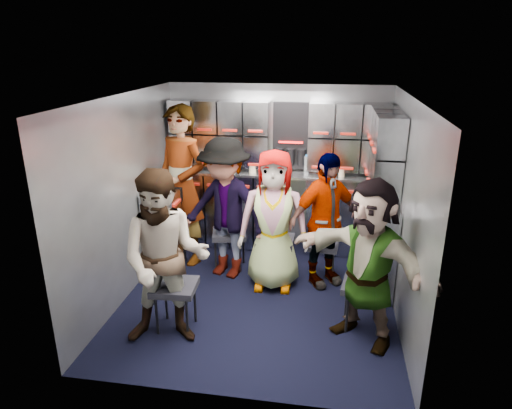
% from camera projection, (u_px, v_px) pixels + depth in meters
% --- Properties ---
extents(floor, '(3.00, 3.00, 0.00)m').
position_uv_depth(floor, '(259.00, 296.00, 4.91)').
color(floor, black).
rests_on(floor, ground).
extents(wall_back, '(2.80, 0.04, 2.10)m').
position_uv_depth(wall_back, '(277.00, 166.00, 5.95)').
color(wall_back, gray).
rests_on(wall_back, ground).
extents(wall_left, '(0.04, 3.00, 2.10)m').
position_uv_depth(wall_left, '(127.00, 197.00, 4.77)').
color(wall_left, gray).
rests_on(wall_left, ground).
extents(wall_right, '(0.04, 3.00, 2.10)m').
position_uv_depth(wall_right, '(404.00, 212.00, 4.34)').
color(wall_right, gray).
rests_on(wall_right, ground).
extents(ceiling, '(2.80, 3.00, 0.02)m').
position_uv_depth(ceiling, '(260.00, 97.00, 4.20)').
color(ceiling, silver).
rests_on(ceiling, wall_back).
extents(cart_bank_back, '(2.68, 0.38, 0.99)m').
position_uv_depth(cart_bank_back, '(275.00, 212.00, 5.94)').
color(cart_bank_back, '#90949E').
rests_on(cart_bank_back, ground).
extents(cart_bank_left, '(0.38, 0.76, 0.99)m').
position_uv_depth(cart_bank_left, '(168.00, 227.00, 5.44)').
color(cart_bank_left, '#90949E').
rests_on(cart_bank_left, ground).
extents(counter, '(2.68, 0.42, 0.03)m').
position_uv_depth(counter, '(275.00, 173.00, 5.77)').
color(counter, '#AFB1B6').
rests_on(counter, cart_bank_back).
extents(locker_bank_back, '(2.68, 0.28, 0.82)m').
position_uv_depth(locker_bank_back, '(276.00, 135.00, 5.66)').
color(locker_bank_back, '#90949E').
rests_on(locker_bank_back, wall_back).
extents(locker_bank_right, '(0.28, 1.00, 0.82)m').
position_uv_depth(locker_bank_right, '(385.00, 150.00, 4.87)').
color(locker_bank_right, '#90949E').
rests_on(locker_bank_right, wall_right).
extents(right_cabinet, '(0.28, 1.20, 1.00)m').
position_uv_depth(right_cabinet, '(378.00, 239.00, 5.11)').
color(right_cabinet, '#90949E').
rests_on(right_cabinet, ground).
extents(coffee_niche, '(0.46, 0.16, 0.84)m').
position_uv_depth(coffee_niche, '(291.00, 136.00, 5.70)').
color(coffee_niche, black).
rests_on(coffee_niche, wall_back).
extents(red_latch_strip, '(2.60, 0.02, 0.03)m').
position_uv_depth(red_latch_strip, '(273.00, 188.00, 5.63)').
color(red_latch_strip, '#B41B10').
rests_on(red_latch_strip, cart_bank_back).
extents(jump_seat_near_left, '(0.42, 0.40, 0.47)m').
position_uv_depth(jump_seat_near_left, '(175.00, 289.00, 4.23)').
color(jump_seat_near_left, black).
rests_on(jump_seat_near_left, ground).
extents(jump_seat_mid_left, '(0.46, 0.44, 0.46)m').
position_uv_depth(jump_seat_mid_left, '(229.00, 236.00, 5.42)').
color(jump_seat_mid_left, black).
rests_on(jump_seat_mid_left, ground).
extents(jump_seat_center, '(0.42, 0.40, 0.49)m').
position_uv_depth(jump_seat_center, '(275.00, 243.00, 5.16)').
color(jump_seat_center, black).
rests_on(jump_seat_center, ground).
extents(jump_seat_mid_right, '(0.37, 0.35, 0.40)m').
position_uv_depth(jump_seat_mid_right, '(323.00, 247.00, 5.25)').
color(jump_seat_mid_right, black).
rests_on(jump_seat_mid_right, ground).
extents(jump_seat_near_right, '(0.44, 0.42, 0.46)m').
position_uv_depth(jump_seat_near_right, '(364.00, 289.00, 4.25)').
color(jump_seat_near_right, black).
rests_on(jump_seat_near_right, ground).
extents(attendant_standing, '(0.83, 0.71, 1.92)m').
position_uv_depth(attendant_standing, '(182.00, 186.00, 5.43)').
color(attendant_standing, black).
rests_on(attendant_standing, ground).
extents(attendant_arc_a, '(0.88, 0.74, 1.61)m').
position_uv_depth(attendant_arc_a, '(165.00, 260.00, 3.93)').
color(attendant_arc_a, black).
rests_on(attendant_arc_a, ground).
extents(attendant_arc_b, '(1.18, 0.90, 1.62)m').
position_uv_depth(attendant_arc_b, '(225.00, 209.00, 5.12)').
color(attendant_arc_b, black).
rests_on(attendant_arc_b, ground).
extents(attendant_arc_c, '(0.78, 0.53, 1.55)m').
position_uv_depth(attendant_arc_c, '(274.00, 221.00, 4.88)').
color(attendant_arc_c, black).
rests_on(attendant_arc_c, ground).
extents(attendant_arc_d, '(0.93, 0.81, 1.50)m').
position_uv_depth(attendant_arc_d, '(324.00, 221.00, 4.95)').
color(attendant_arc_d, black).
rests_on(attendant_arc_d, ground).
extents(attendant_arc_e, '(1.41, 1.20, 1.53)m').
position_uv_depth(attendant_arc_e, '(368.00, 263.00, 3.96)').
color(attendant_arc_e, black).
rests_on(attendant_arc_e, ground).
extents(bottle_left, '(0.07, 0.07, 0.24)m').
position_uv_depth(bottle_left, '(233.00, 162.00, 5.76)').
color(bottle_left, white).
rests_on(bottle_left, counter).
extents(bottle_mid, '(0.07, 0.07, 0.23)m').
position_uv_depth(bottle_mid, '(228.00, 162.00, 5.77)').
color(bottle_mid, white).
rests_on(bottle_mid, counter).
extents(bottle_right, '(0.06, 0.06, 0.23)m').
position_uv_depth(bottle_right, '(306.00, 166.00, 5.62)').
color(bottle_right, white).
rests_on(bottle_right, counter).
extents(cup_left, '(0.09, 0.09, 0.09)m').
position_uv_depth(cup_left, '(253.00, 169.00, 5.73)').
color(cup_left, '#C3AE8A').
rests_on(cup_left, counter).
extents(cup_right, '(0.07, 0.07, 0.09)m').
position_uv_depth(cup_right, '(342.00, 173.00, 5.56)').
color(cup_right, '#C3AE8A').
rests_on(cup_right, counter).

